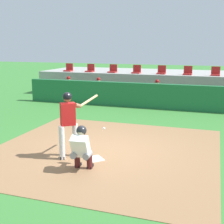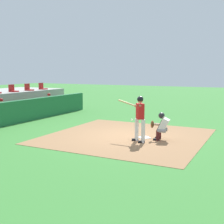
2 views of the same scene
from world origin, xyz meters
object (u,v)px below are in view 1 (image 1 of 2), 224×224
catcher_crouched (82,146)px  stadium_seat_3 (136,71)px  home_plate (94,159)px  stadium_seat_4 (161,72)px  dugout_player_2 (156,92)px  batter_at_plate (69,121)px  stadium_seat_6 (215,73)px  stadium_seat_0 (69,69)px  dugout_player_1 (98,89)px  dugout_player_0 (68,88)px  stadium_seat_1 (90,70)px  stadium_seat_5 (188,72)px  stadium_seat_2 (113,70)px

catcher_crouched → stadium_seat_3: bearing=97.4°
home_plate → stadium_seat_4: (0.00, 10.18, 1.51)m
dugout_player_2 → stadium_seat_3: 2.71m
batter_at_plate → dugout_player_2: bearing=84.3°
stadium_seat_3 → stadium_seat_6: bearing=0.0°
stadium_seat_0 → dugout_player_1: bearing=-36.8°
dugout_player_0 → stadium_seat_0: (-0.93, 2.03, 0.86)m
home_plate → stadium_seat_1: 11.17m
stadium_seat_4 → dugout_player_2: bearing=-86.5°
dugout_player_0 → dugout_player_1: size_ratio=1.00×
stadium_seat_0 → stadium_seat_5: bearing=0.0°
stadium_seat_4 → stadium_seat_5: (1.44, 0.00, 0.00)m
catcher_crouched → dugout_player_2: 8.86m
dugout_player_1 → stadium_seat_6: stadium_seat_6 is taller
stadium_seat_1 → stadium_seat_2: 1.44m
batter_at_plate → dugout_player_0: 9.19m
dugout_player_1 → stadium_seat_5: 5.02m
catcher_crouched → dugout_player_0: dugout_player_0 is taller
stadium_seat_1 → stadium_seat_3: size_ratio=1.00×
dugout_player_0 → stadium_seat_4: 5.33m
home_plate → dugout_player_0: dugout_player_0 is taller
dugout_player_0 → stadium_seat_1: 2.27m
home_plate → stadium_seat_4: stadium_seat_4 is taller
home_plate → dugout_player_0: 9.50m
catcher_crouched → stadium_seat_6: bearing=75.0°
batter_at_plate → catcher_crouched: batter_at_plate is taller
home_plate → stadium_seat_3: size_ratio=0.92×
stadium_seat_0 → home_plate: bearing=-60.4°
batter_at_plate → stadium_seat_1: stadium_seat_1 is taller
home_plate → stadium_seat_6: (2.89, 10.18, 1.51)m
stadium_seat_1 → dugout_player_2: bearing=-24.5°
dugout_player_1 → stadium_seat_2: bearing=85.2°
stadium_seat_4 → batter_at_plate: bearing=-93.9°
catcher_crouched → dugout_player_0: bearing=118.6°
stadium_seat_1 → stadium_seat_6: 7.22m
stadium_seat_2 → stadium_seat_5: size_ratio=1.00×
catcher_crouched → stadium_seat_6: size_ratio=3.53×
stadium_seat_0 → dugout_player_2: bearing=-19.0°
stadium_seat_2 → dugout_player_2: bearing=-34.0°
stadium_seat_2 → stadium_seat_3: same height
home_plate → dugout_player_0: (-4.85, 8.14, 0.65)m
dugout_player_0 → dugout_player_1: (1.79, 0.00, 0.00)m
batter_at_plate → dugout_player_1: (-2.37, 8.19, -0.36)m
dugout_player_1 → dugout_player_2: (3.18, 0.00, 0.00)m
stadium_seat_0 → stadium_seat_1: (1.44, 0.00, 0.00)m
batter_at_plate → stadium_seat_5: 10.46m
stadium_seat_0 → stadium_seat_5: same height
stadium_seat_3 → stadium_seat_0: bearing=180.0°
batter_at_plate → stadium_seat_4: size_ratio=3.76×
dugout_player_2 → stadium_seat_4: size_ratio=2.71×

